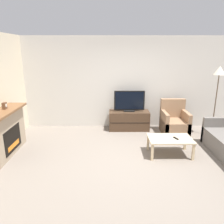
{
  "coord_description": "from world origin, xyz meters",
  "views": [
    {
      "loc": [
        -0.49,
        -4.17,
        2.3
      ],
      "look_at": [
        -0.46,
        0.92,
        0.85
      ],
      "focal_mm": 35.0,
      "sensor_mm": 36.0,
      "label": 1
    }
  ],
  "objects_px": {
    "fireplace": "(4,133)",
    "armchair": "(174,123)",
    "remote": "(176,138)",
    "floor_lamp": "(219,77)",
    "tv": "(129,102)",
    "mantel_clock": "(5,106)",
    "coffee_table": "(170,140)",
    "tv_stand": "(129,120)"
  },
  "relations": [
    {
      "from": "armchair",
      "to": "coffee_table",
      "type": "distance_m",
      "value": 1.44
    },
    {
      "from": "armchair",
      "to": "floor_lamp",
      "type": "relative_size",
      "value": 0.5
    },
    {
      "from": "fireplace",
      "to": "remote",
      "type": "relative_size",
      "value": 10.18
    },
    {
      "from": "mantel_clock",
      "to": "tv",
      "type": "relative_size",
      "value": 0.17
    },
    {
      "from": "tv_stand",
      "to": "remote",
      "type": "distance_m",
      "value": 1.93
    },
    {
      "from": "coffee_table",
      "to": "mantel_clock",
      "type": "bearing_deg",
      "value": 177.03
    },
    {
      "from": "remote",
      "to": "tv",
      "type": "bearing_deg",
      "value": 95.61
    },
    {
      "from": "remote",
      "to": "floor_lamp",
      "type": "distance_m",
      "value": 2.18
    },
    {
      "from": "tv",
      "to": "coffee_table",
      "type": "bearing_deg",
      "value": -64.64
    },
    {
      "from": "armchair",
      "to": "tv_stand",
      "type": "bearing_deg",
      "value": 166.34
    },
    {
      "from": "tv",
      "to": "remote",
      "type": "height_order",
      "value": "tv"
    },
    {
      "from": "tv_stand",
      "to": "tv",
      "type": "distance_m",
      "value": 0.57
    },
    {
      "from": "fireplace",
      "to": "armchair",
      "type": "height_order",
      "value": "fireplace"
    },
    {
      "from": "coffee_table",
      "to": "floor_lamp",
      "type": "height_order",
      "value": "floor_lamp"
    },
    {
      "from": "armchair",
      "to": "remote",
      "type": "relative_size",
      "value": 6.13
    },
    {
      "from": "coffee_table",
      "to": "floor_lamp",
      "type": "distance_m",
      "value": 2.27
    },
    {
      "from": "tv_stand",
      "to": "armchair",
      "type": "distance_m",
      "value": 1.3
    },
    {
      "from": "fireplace",
      "to": "armchair",
      "type": "relative_size",
      "value": 1.66
    },
    {
      "from": "fireplace",
      "to": "remote",
      "type": "xyz_separation_m",
      "value": [
        3.83,
        -0.07,
        -0.11
      ]
    },
    {
      "from": "tv",
      "to": "coffee_table",
      "type": "height_order",
      "value": "tv"
    },
    {
      "from": "coffee_table",
      "to": "fireplace",
      "type": "bearing_deg",
      "value": 179.46
    },
    {
      "from": "armchair",
      "to": "mantel_clock",
      "type": "bearing_deg",
      "value": -164.38
    },
    {
      "from": "fireplace",
      "to": "tv",
      "type": "height_order",
      "value": "tv"
    },
    {
      "from": "fireplace",
      "to": "tv_stand",
      "type": "height_order",
      "value": "fireplace"
    },
    {
      "from": "fireplace",
      "to": "mantel_clock",
      "type": "xyz_separation_m",
      "value": [
        0.02,
        0.16,
        0.58
      ]
    },
    {
      "from": "tv",
      "to": "remote",
      "type": "bearing_deg",
      "value": -61.92
    },
    {
      "from": "tv",
      "to": "floor_lamp",
      "type": "distance_m",
      "value": 2.45
    },
    {
      "from": "mantel_clock",
      "to": "floor_lamp",
      "type": "relative_size",
      "value": 0.08
    },
    {
      "from": "fireplace",
      "to": "armchair",
      "type": "xyz_separation_m",
      "value": [
        4.19,
        1.32,
        -0.22
      ]
    },
    {
      "from": "fireplace",
      "to": "armchair",
      "type": "distance_m",
      "value": 4.4
    },
    {
      "from": "floor_lamp",
      "to": "fireplace",
      "type": "bearing_deg",
      "value": -167.84
    },
    {
      "from": "fireplace",
      "to": "tv_stand",
      "type": "bearing_deg",
      "value": 29.14
    },
    {
      "from": "fireplace",
      "to": "tv_stand",
      "type": "relative_size",
      "value": 1.33
    },
    {
      "from": "tv_stand",
      "to": "fireplace",
      "type": "bearing_deg",
      "value": -150.86
    },
    {
      "from": "mantel_clock",
      "to": "floor_lamp",
      "type": "height_order",
      "value": "floor_lamp"
    },
    {
      "from": "remote",
      "to": "armchair",
      "type": "bearing_deg",
      "value": 53.03
    },
    {
      "from": "tv",
      "to": "tv_stand",
      "type": "bearing_deg",
      "value": 90.0
    },
    {
      "from": "remote",
      "to": "floor_lamp",
      "type": "bearing_deg",
      "value": 18.53
    },
    {
      "from": "mantel_clock",
      "to": "tv",
      "type": "xyz_separation_m",
      "value": [
        2.91,
        1.47,
        -0.26
      ]
    },
    {
      "from": "tv",
      "to": "remote",
      "type": "relative_size",
      "value": 5.76
    },
    {
      "from": "mantel_clock",
      "to": "remote",
      "type": "relative_size",
      "value": 0.97
    },
    {
      "from": "floor_lamp",
      "to": "remote",
      "type": "bearing_deg",
      "value": -139.0
    }
  ]
}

